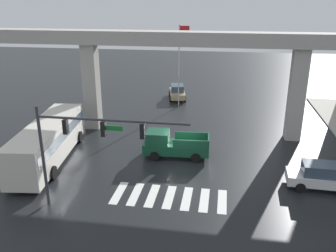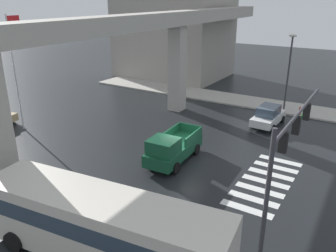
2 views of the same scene
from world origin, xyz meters
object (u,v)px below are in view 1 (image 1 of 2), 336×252
(sedan_tan, at_px, (177,92))
(pickup_truck, at_px, (172,145))
(traffic_signal_mast, at_px, (84,137))
(sedan_white, at_px, (321,176))
(flagpole, at_px, (180,60))
(city_bus, at_px, (48,139))

(sedan_tan, bearing_deg, pickup_truck, -83.46)
(sedan_tan, xyz_separation_m, traffic_signal_mast, (-1.82, -25.12, 3.70))
(sedan_white, xyz_separation_m, flagpole, (-11.55, 17.02, 4.51))
(pickup_truck, distance_m, sedan_white, 10.84)
(traffic_signal_mast, xyz_separation_m, flagpole, (2.55, 21.67, 0.81))
(city_bus, height_order, traffic_signal_mast, traffic_signal_mast)
(traffic_signal_mast, bearing_deg, flagpole, 83.29)
(city_bus, xyz_separation_m, traffic_signal_mast, (5.41, -5.78, 2.83))
(pickup_truck, height_order, sedan_white, pickup_truck)
(city_bus, bearing_deg, flagpole, 63.39)
(traffic_signal_mast, distance_m, flagpole, 21.84)
(city_bus, height_order, flagpole, flagpole)
(traffic_signal_mast, bearing_deg, pickup_truck, 64.63)
(pickup_truck, distance_m, traffic_signal_mast, 9.53)
(pickup_truck, relative_size, city_bus, 0.47)
(pickup_truck, xyz_separation_m, traffic_signal_mast, (-3.78, -7.98, 3.57))
(city_bus, relative_size, traffic_signal_mast, 1.27)
(pickup_truck, distance_m, flagpole, 14.43)
(pickup_truck, bearing_deg, traffic_signal_mast, -115.37)
(sedan_white, bearing_deg, city_bus, 176.68)
(pickup_truck, xyz_separation_m, sedan_tan, (-1.96, 17.14, -0.14))
(sedan_tan, relative_size, traffic_signal_mast, 0.52)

